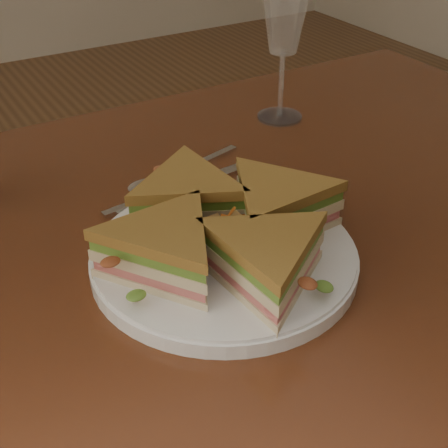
% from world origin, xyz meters
% --- Properties ---
extents(table, '(1.20, 0.80, 0.75)m').
position_xyz_m(table, '(0.00, 0.00, 0.65)').
color(table, '#38190C').
rests_on(table, ground).
extents(plate, '(0.28, 0.28, 0.02)m').
position_xyz_m(plate, '(-0.05, -0.05, 0.76)').
color(plate, white).
rests_on(plate, table).
extents(sandwich_wedges, '(0.29, 0.29, 0.06)m').
position_xyz_m(sandwich_wedges, '(-0.05, -0.05, 0.80)').
color(sandwich_wedges, beige).
rests_on(sandwich_wedges, plate).
extents(crisps_mound, '(0.09, 0.09, 0.05)m').
position_xyz_m(crisps_mound, '(-0.05, -0.05, 0.79)').
color(crisps_mound, '#C45C19').
rests_on(crisps_mound, plate).
extents(spoon, '(0.18, 0.06, 0.01)m').
position_xyz_m(spoon, '(-0.03, 0.14, 0.75)').
color(spoon, silver).
rests_on(spoon, table).
extents(knife, '(0.22, 0.04, 0.00)m').
position_xyz_m(knife, '(-0.03, 0.11, 0.75)').
color(knife, silver).
rests_on(knife, table).
extents(wine_glass, '(0.08, 0.08, 0.21)m').
position_xyz_m(wine_glass, '(0.22, 0.23, 0.90)').
color(wine_glass, white).
rests_on(wine_glass, table).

